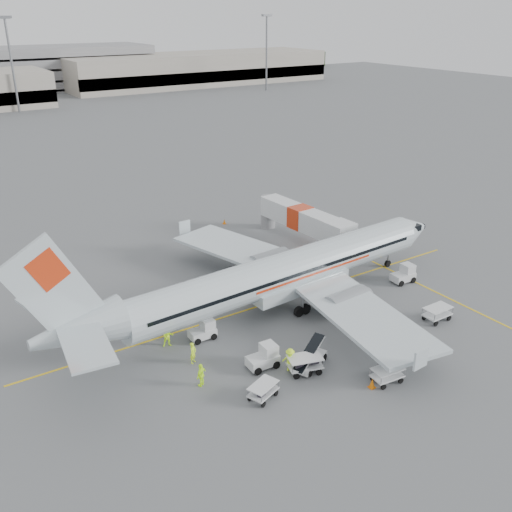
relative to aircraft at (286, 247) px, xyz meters
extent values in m
plane|color=#56595B|center=(-1.05, 0.94, -5.45)|extent=(360.00, 360.00, 0.00)
cube|color=yellow|center=(-1.05, 0.94, -5.45)|extent=(44.00, 0.20, 0.01)
cube|color=yellow|center=(12.95, -7.06, -5.45)|extent=(0.20, 20.00, 0.01)
cone|color=orange|center=(18.17, 5.15, -5.10)|extent=(0.43, 0.43, 0.70)
cone|color=orange|center=(5.89, 20.46, -5.14)|extent=(0.39, 0.39, 0.63)
cone|color=orange|center=(-2.02, -12.97, -5.10)|extent=(0.44, 0.44, 0.71)
imported|color=#BFEE1F|center=(-10.82, -3.60, -4.62)|extent=(0.73, 0.66, 1.66)
imported|color=#BFEE1F|center=(-11.39, -0.56, -4.57)|extent=(1.02, 0.90, 1.76)
imported|color=#BFEE1F|center=(-5.51, -8.25, -4.57)|extent=(1.21, 1.31, 1.77)
imported|color=#BFEE1F|center=(-11.62, -6.36, -4.59)|extent=(1.09, 0.88, 1.73)
camera|label=1|loc=(-26.25, -35.47, 18.31)|focal=40.00mm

